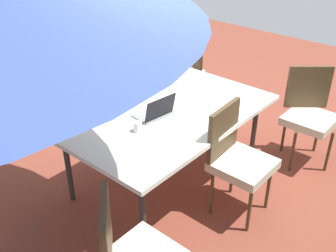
{
  "coord_description": "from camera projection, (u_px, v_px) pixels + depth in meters",
  "views": [
    {
      "loc": [
        2.44,
        2.1,
        2.47
      ],
      "look_at": [
        0.0,
        0.0,
        0.59
      ],
      "focal_mm": 43.05,
      "sensor_mm": 36.0,
      "label": 1
    }
  ],
  "objects": [
    {
      "name": "chair_northwest",
      "position": [
        309.0,
        111.0,
        4.06
      ],
      "size": [
        0.59,
        0.58,
        0.98
      ],
      "rotation": [
        0.0,
        0.0,
        2.27
      ],
      "color": "beige",
      "rests_on": "ground_plane"
    },
    {
      "name": "dining_table",
      "position": [
        168.0,
        116.0,
        3.68
      ],
      "size": [
        1.95,
        1.21,
        0.74
      ],
      "color": "silver",
      "rests_on": "ground_plane"
    },
    {
      "name": "chair_north",
      "position": [
        237.0,
        157.0,
        3.36
      ],
      "size": [
        0.46,
        0.47,
        0.98
      ],
      "rotation": [
        0.0,
        0.0,
        3.2
      ],
      "color": "beige",
      "rests_on": "ground_plane"
    },
    {
      "name": "ground_plane",
      "position": [
        168.0,
        178.0,
        4.03
      ],
      "size": [
        10.0,
        10.0,
        0.02
      ],
      "primitive_type": "cube",
      "color": "brown"
    },
    {
      "name": "chair_southwest",
      "position": [
        185.0,
        69.0,
        5.03
      ],
      "size": [
        0.59,
        0.58,
        0.98
      ],
      "rotation": [
        0.0,
        0.0,
        0.87
      ],
      "color": "beige",
      "rests_on": "ground_plane"
    },
    {
      "name": "laptop",
      "position": [
        155.0,
        112.0,
        3.55
      ],
      "size": [
        0.35,
        0.28,
        0.21
      ],
      "rotation": [
        0.0,
        0.0,
        -0.11
      ],
      "color": "gray",
      "rests_on": "dining_table"
    },
    {
      "name": "cup",
      "position": [
        138.0,
        127.0,
        3.33
      ],
      "size": [
        0.07,
        0.07,
        0.09
      ],
      "primitive_type": "cylinder",
      "color": "white",
      "rests_on": "dining_table"
    }
  ]
}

